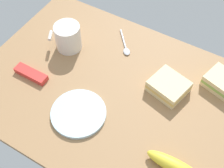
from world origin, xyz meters
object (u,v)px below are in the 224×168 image
Objects in this scene: spoon at (125,46)px; snack_bar at (31,74)px; coffee_mug_black at (68,37)px; sandwich_main at (222,82)px; plate_of_food at (79,113)px; sandwich_side at (169,86)px; banana at (175,166)px.

snack_bar is (21.13, 27.67, 0.62)cm from spoon.
coffee_mug_black is 54.40cm from sandwich_main.
sandwich_main is 35.51cm from spoon.
snack_bar reaches higher than plate_of_food.
sandwich_side is at bearing 36.50° from sandwich_main.
sandwich_side reaches higher than banana.
spoon is (21.30, -9.92, -1.82)cm from sandwich_side.
snack_bar is (3.30, 17.63, -3.97)cm from coffee_mug_black.
coffee_mug_black is at bearing -49.28° from plate_of_food.
sandwich_main is 17.61cm from sandwich_side.
banana reaches higher than snack_bar.
plate_of_food is 29.41cm from coffee_mug_black.
plate_of_food is at bearing 43.57° from sandwich_main.
coffee_mug_black is 56.44cm from banana.
spoon is at bearing -24.97° from sandwich_side.
banana is at bearing 155.69° from coffee_mug_black.
snack_bar is (42.43, 17.75, -1.20)cm from sandwich_side.
sandwich_main reaches higher than banana.
banana is (-12.24, 23.32, -0.19)cm from sandwich_side.
sandwich_side is at bearing -157.02° from snack_bar.
sandwich_main is 1.00× the size of snack_bar.
spoon is (1.14, -32.08, -0.22)cm from plate_of_food.
sandwich_main is at bearing -143.50° from sandwich_side.
banana is (-32.39, 1.16, 1.41)cm from plate_of_food.
plate_of_food is at bearing 130.72° from coffee_mug_black.
banana is at bearing 86.74° from sandwich_main.
spoon is (33.53, -33.24, -1.63)cm from banana.
spoon is at bearing -44.75° from banana.
plate_of_food is 1.48× the size of coffee_mug_black.
plate_of_food is 1.44× the size of sandwich_main.
coffee_mug_black is 0.97× the size of sandwich_main.
plate_of_food is 1.44× the size of snack_bar.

